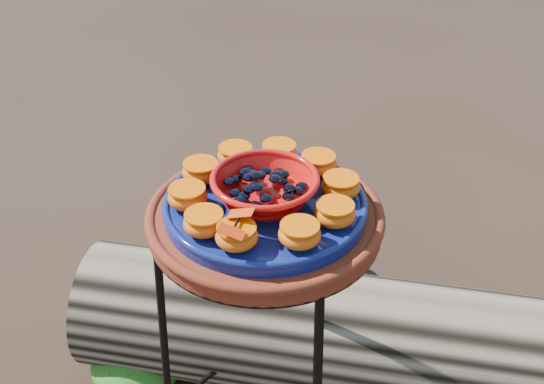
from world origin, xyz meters
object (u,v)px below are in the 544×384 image
Objects in this scene: plant_stand at (266,364)px; red_bowl at (265,189)px; terracotta_saucer at (265,219)px; driftwood_log at (430,350)px; cobalt_plate at (265,206)px.

plant_stand is 0.43m from red_bowl.
terracotta_saucer reaches higher than driftwood_log.
cobalt_plate is (0.00, 0.00, 0.39)m from plant_stand.
plant_stand is at bearing 0.00° from terracotta_saucer.
cobalt_plate reaches higher than driftwood_log.
terracotta_saucer is 0.23× the size of driftwood_log.
plant_stand is 0.40× the size of driftwood_log.
plant_stand is 0.49m from driftwood_log.
plant_stand is 4.05× the size of red_bowl.
red_bowl reaches higher than cobalt_plate.
terracotta_saucer is at bearing -118.06° from driftwood_log.
cobalt_plate is at bearing 0.00° from plant_stand.
terracotta_saucer is 0.03m from cobalt_plate.
terracotta_saucer is at bearing 0.00° from plant_stand.
cobalt_plate is 0.20× the size of driftwood_log.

